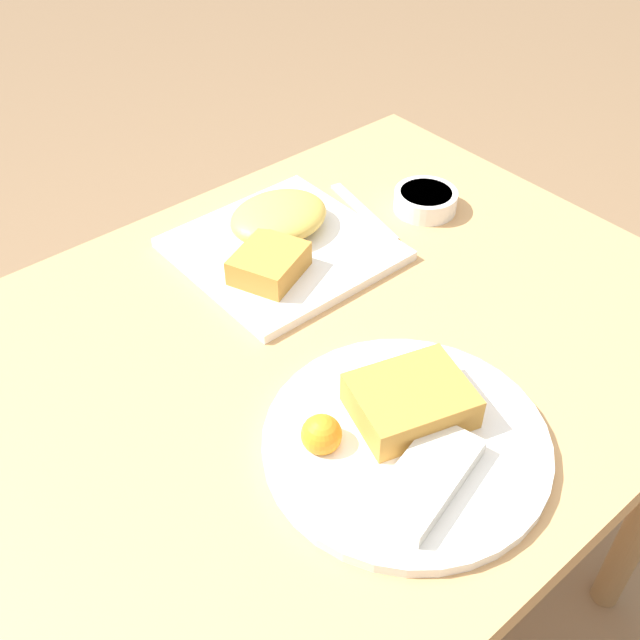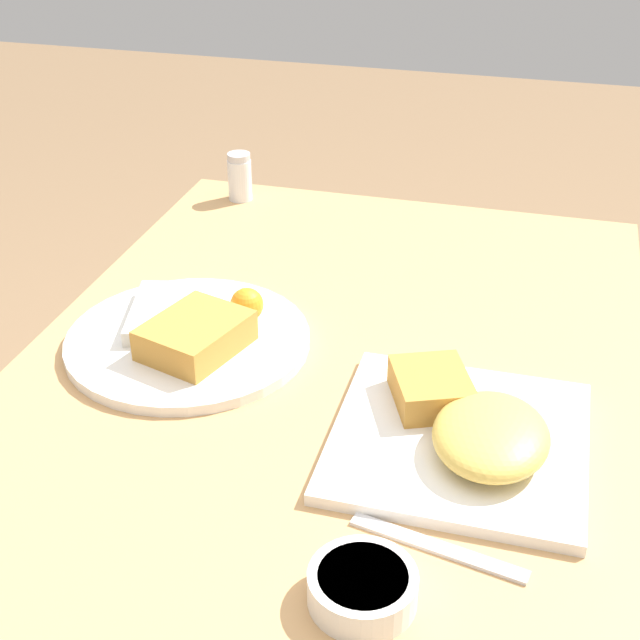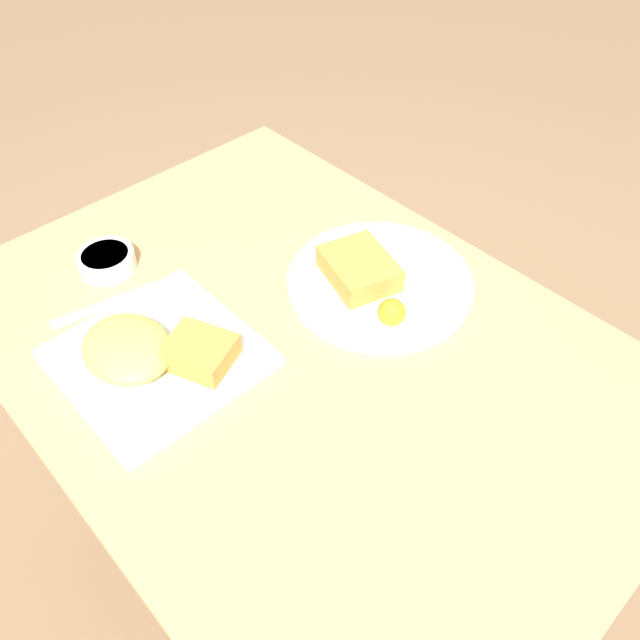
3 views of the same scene
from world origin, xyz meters
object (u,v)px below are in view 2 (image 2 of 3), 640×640
plate_square_near (467,431)px  plate_oval_far (190,334)px  sauce_ramekin (363,587)px  butter_knife (437,547)px  salt_shaker (240,180)px

plate_square_near → plate_oval_far: (0.12, 0.36, -0.01)m
sauce_ramekin → butter_knife: 0.10m
plate_square_near → salt_shaker: (0.58, 0.46, 0.01)m
sauce_ramekin → salt_shaker: salt_shaker is taller
plate_oval_far → butter_knife: 0.45m
plate_square_near → plate_oval_far: 0.38m
plate_oval_far → plate_square_near: bearing=-107.6°
plate_oval_far → salt_shaker: size_ratio=3.76×
sauce_ramekin → butter_knife: size_ratio=0.56×
sauce_ramekin → salt_shaker: size_ratio=1.17×
plate_square_near → butter_knife: size_ratio=1.56×
sauce_ramekin → plate_oval_far: bearing=40.9°
plate_square_near → sauce_ramekin: bearing=165.7°
plate_square_near → salt_shaker: salt_shaker is taller
plate_square_near → plate_oval_far: bearing=72.4°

